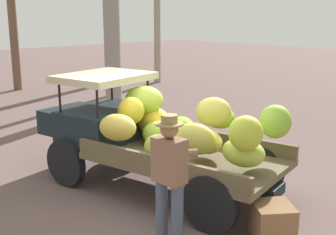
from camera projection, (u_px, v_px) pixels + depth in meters
ground_plane at (164, 196)px, 6.97m from camera, size 60.00×60.00×0.00m
truck at (149, 132)px, 7.21m from camera, size 4.64×2.49×1.84m
farmer at (170, 173)px, 5.26m from camera, size 0.53×0.47×1.71m
wooden_crate at (272, 222)px, 5.59m from camera, size 0.70×0.69×0.48m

